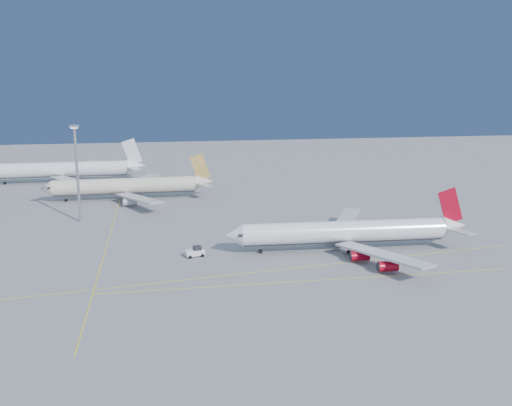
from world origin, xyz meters
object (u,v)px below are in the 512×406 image
object	(u,v)px
airliner_etihad	(129,186)
airliner_virgin	(349,232)
pushback_tug	(195,252)
light_mast	(77,166)
airliner_third	(64,170)

from	to	relation	value
airliner_etihad	airliner_virgin	bearing A→B (deg)	-52.03
airliner_etihad	pushback_tug	xyz separation A→B (m)	(18.40, -68.40, -3.57)
airliner_virgin	pushback_tug	world-z (taller)	airliner_virgin
airliner_virgin	airliner_etihad	xyz separation A→B (m)	(-56.30, 69.32, 0.17)
airliner_virgin	pushback_tug	distance (m)	38.07
pushback_tug	light_mast	size ratio (longest dim) A/B	0.17
pushback_tug	light_mast	xyz separation A→B (m)	(-31.23, 38.72, 15.59)
airliner_third	airliner_etihad	bearing A→B (deg)	-54.87
airliner_virgin	light_mast	size ratio (longest dim) A/B	2.16
airliner_virgin	airliner_third	size ratio (longest dim) A/B	0.95
airliner_third	light_mast	world-z (taller)	light_mast
airliner_virgin	airliner_etihad	world-z (taller)	airliner_etihad
airliner_etihad	pushback_tug	distance (m)	70.92
airliner_virgin	airliner_etihad	bearing A→B (deg)	131.29
airliner_third	light_mast	bearing A→B (deg)	-79.00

